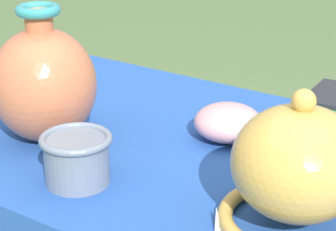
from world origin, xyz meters
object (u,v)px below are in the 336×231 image
object	(u,v)px
vase_tall_bulbous	(44,83)
cup_wide_slate	(77,157)
vase_dome_bell	(298,172)
bowl_shallow_rose	(228,122)

from	to	relation	value
vase_tall_bulbous	cup_wide_slate	xyz separation A→B (m)	(0.16, -0.10, -0.06)
vase_dome_bell	vase_tall_bulbous	bearing A→B (deg)	177.25
bowl_shallow_rose	vase_dome_bell	bearing A→B (deg)	-42.85
vase_tall_bulbous	bowl_shallow_rose	xyz separation A→B (m)	(0.28, 0.18, -0.07)
vase_dome_bell	cup_wide_slate	distance (m)	0.35
bowl_shallow_rose	cup_wide_slate	distance (m)	0.30
cup_wide_slate	bowl_shallow_rose	bearing A→B (deg)	67.21
vase_dome_bell	bowl_shallow_rose	distance (m)	0.31
vase_tall_bulbous	vase_dome_bell	world-z (taller)	vase_tall_bulbous
bowl_shallow_rose	cup_wide_slate	bearing A→B (deg)	-112.79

